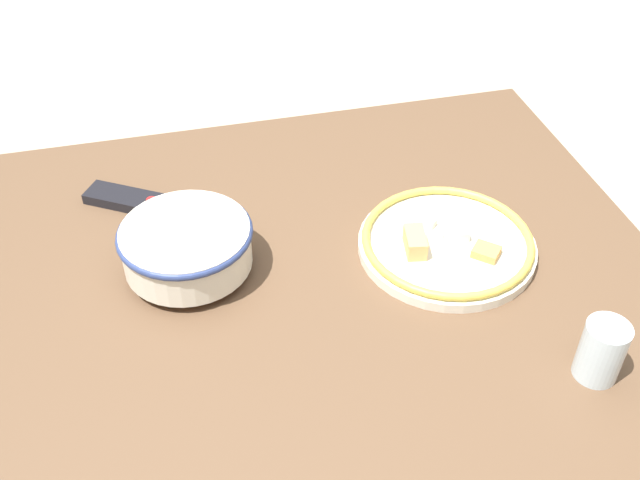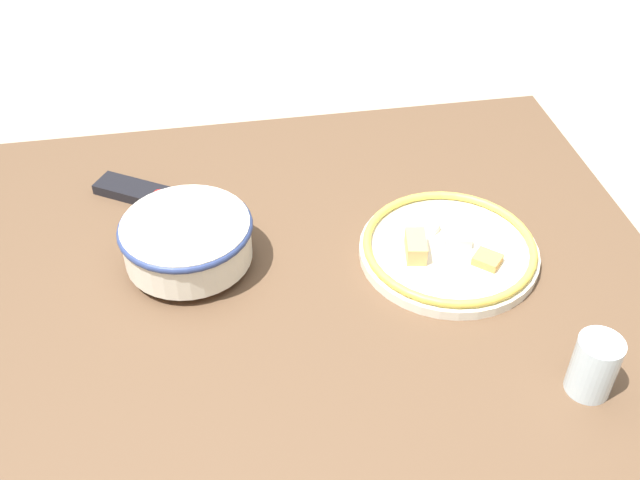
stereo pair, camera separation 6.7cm
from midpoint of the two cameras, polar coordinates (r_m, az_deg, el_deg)
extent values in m
cube|color=brown|center=(1.26, 0.93, -3.85)|extent=(1.20, 1.04, 0.04)
cylinder|color=brown|center=(1.85, -18.24, -3.80)|extent=(0.06, 0.06, 0.67)
cylinder|color=brown|center=(1.95, 13.78, -0.14)|extent=(0.06, 0.06, 0.67)
cylinder|color=silver|center=(1.29, -8.40, -1.54)|extent=(0.10, 0.10, 0.02)
cylinder|color=silver|center=(1.26, -8.59, -0.04)|extent=(0.21, 0.21, 0.07)
cylinder|color=#9E4C1E|center=(1.26, -8.57, -0.22)|extent=(0.19, 0.19, 0.06)
torus|color=navy|center=(1.24, -8.72, 0.95)|extent=(0.22, 0.22, 0.01)
cylinder|color=silver|center=(1.31, 11.19, -0.94)|extent=(0.31, 0.31, 0.02)
torus|color=gold|center=(1.30, 11.28, -0.42)|extent=(0.30, 0.30, 0.01)
cube|color=silver|center=(1.34, 9.69, 1.02)|extent=(0.04, 0.04, 0.01)
cube|color=silver|center=(1.32, 11.81, 0.16)|extent=(0.05, 0.05, 0.02)
cube|color=tan|center=(1.29, 14.09, -1.50)|extent=(0.06, 0.06, 0.02)
cube|color=tan|center=(1.27, 8.80, -0.52)|extent=(0.04, 0.07, 0.03)
cube|color=black|center=(1.46, -12.64, 3.62)|extent=(0.16, 0.13, 0.02)
cylinder|color=red|center=(1.42, -10.87, 3.52)|extent=(0.02, 0.02, 0.00)
cylinder|color=silver|center=(1.14, 21.77, -8.94)|extent=(0.06, 0.06, 0.10)
camera|label=1|loc=(0.03, -88.48, 1.30)|focal=42.00mm
camera|label=2|loc=(0.03, 91.52, -1.30)|focal=42.00mm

